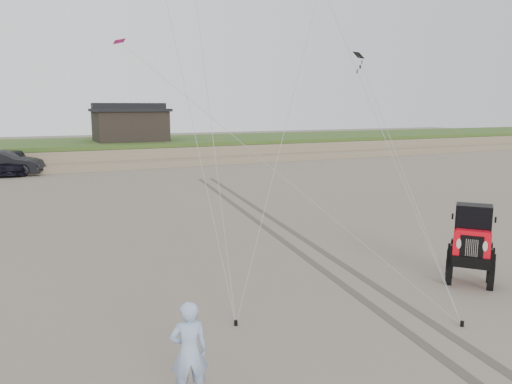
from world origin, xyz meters
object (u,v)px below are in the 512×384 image
Objects in this scene: cabin at (130,124)px; truck_b at (2,163)px; jeep at (471,253)px; truck_c at (12,162)px; man at (189,352)px.

cabin is 12.43m from truck_b.
cabin is 36.32m from jeep.
jeep is (1.94, -36.19, -2.37)m from cabin.
man reaches higher than truck_c.
man is (-6.60, -38.19, -2.38)m from cabin.
truck_b is at bearing -146.74° from cabin.
jeep is (12.14, -29.50, -0.01)m from truck_b.
man is at bearing -118.33° from jeep.
truck_b reaches higher than truck_c.
jeep is at bearing -142.43° from truck_b.
cabin is 1.20× the size of truck_b.
cabin is 1.37× the size of jeep.
jeep is at bearing -157.52° from man.
cabin is 11.42m from truck_c.
cabin is at bearing -90.52° from man.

